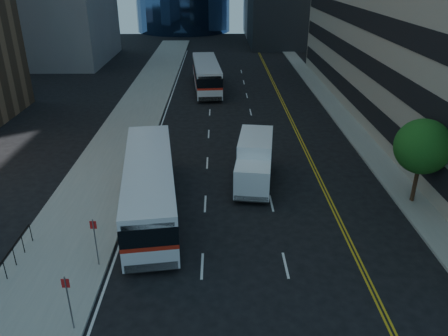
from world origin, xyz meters
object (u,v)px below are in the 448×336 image
Objects in this scene: bus_front at (150,185)px; box_truck at (255,161)px; bus_rear at (206,74)px; street_tree at (423,147)px.

box_truck is (6.26, 3.62, -0.14)m from bus_front.
bus_front reaches higher than box_truck.
bus_front is at bearing -100.24° from bus_rear.
street_tree is 0.41× the size of bus_front.
bus_rear is (-13.00, 26.82, -1.93)m from street_tree.
bus_front is 1.93× the size of box_truck.
box_truck is (3.66, -24.02, -0.15)m from bus_rear.
bus_rear reaches higher than bus_front.
box_truck is at bearing 163.27° from street_tree.
box_truck is (-9.34, 2.81, -2.07)m from street_tree.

